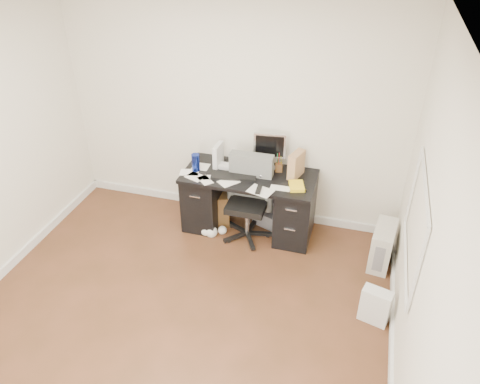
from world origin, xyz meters
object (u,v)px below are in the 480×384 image
at_px(desk, 249,201).
at_px(wicker_basket, 211,205).
at_px(lcd_monitor, 270,151).
at_px(pc_tower, 382,246).
at_px(office_chair, 247,200).
at_px(keyboard, 234,176).

xyz_separation_m(desk, wicker_basket, (-0.49, 0.05, -0.19)).
relative_size(lcd_monitor, pc_tower, 0.97).
bearing_deg(office_chair, lcd_monitor, 64.05).
bearing_deg(keyboard, wicker_basket, 146.32).
distance_m(keyboard, pc_tower, 1.79).
distance_m(desk, keyboard, 0.41).
height_order(keyboard, office_chair, office_chair).
height_order(keyboard, pc_tower, keyboard).
bearing_deg(pc_tower, wicker_basket, -179.97).
bearing_deg(keyboard, desk, 21.36).
distance_m(lcd_monitor, office_chair, 0.61).
height_order(desk, pc_tower, desk).
height_order(lcd_monitor, wicker_basket, lcd_monitor).
relative_size(office_chair, wicker_basket, 2.45).
bearing_deg(pc_tower, keyboard, -176.46).
distance_m(keyboard, office_chair, 0.32).
height_order(lcd_monitor, office_chair, lcd_monitor).
bearing_deg(desk, lcd_monitor, 46.78).
xyz_separation_m(desk, pc_tower, (1.55, -0.21, -0.16)).
relative_size(office_chair, pc_tower, 2.13).
distance_m(desk, pc_tower, 1.57).
distance_m(lcd_monitor, wicker_basket, 1.04).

